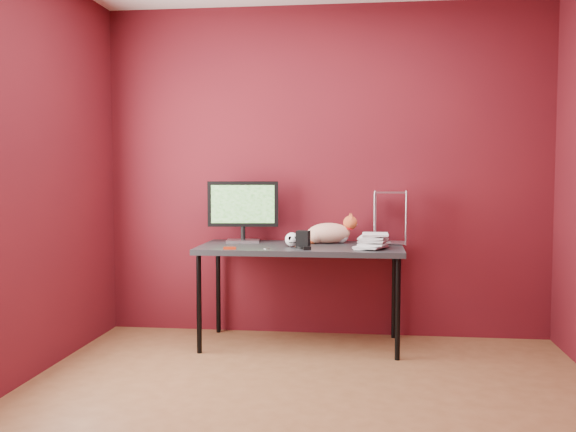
# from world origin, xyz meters

# --- Properties ---
(room) EXTENTS (3.52, 3.52, 2.61)m
(room) POSITION_xyz_m (0.00, 0.00, 1.45)
(room) COLOR brown
(room) RESTS_ON ground
(desk) EXTENTS (1.50, 0.70, 0.75)m
(desk) POSITION_xyz_m (-0.15, 1.37, 0.70)
(desk) COLOR black
(desk) RESTS_ON ground
(monitor) EXTENTS (0.55, 0.21, 0.47)m
(monitor) POSITION_xyz_m (-0.62, 1.54, 1.01)
(monitor) COLOR #ACACB1
(monitor) RESTS_ON desk
(cat) EXTENTS (0.46, 0.28, 0.23)m
(cat) POSITION_xyz_m (0.05, 1.55, 0.83)
(cat) COLOR #D2602C
(cat) RESTS_ON desk
(skull_mug) EXTENTS (0.11, 0.11, 0.10)m
(skull_mug) POSITION_xyz_m (-0.21, 1.29, 0.80)
(skull_mug) COLOR white
(skull_mug) RESTS_ON desk
(speaker) EXTENTS (0.11, 0.11, 0.13)m
(speaker) POSITION_xyz_m (-0.12, 1.20, 0.81)
(speaker) COLOR black
(speaker) RESTS_ON desk
(book_stack) EXTENTS (0.27, 0.30, 1.23)m
(book_stack) POSITION_xyz_m (0.29, 1.28, 1.36)
(book_stack) COLOR beige
(book_stack) RESTS_ON desk
(wire_rack) EXTENTS (0.25, 0.20, 0.40)m
(wire_rack) POSITION_xyz_m (0.51, 1.57, 0.95)
(wire_rack) COLOR #ACACB1
(wire_rack) RESTS_ON desk
(pocket_knife) EXTENTS (0.09, 0.03, 0.02)m
(pocket_knife) POSITION_xyz_m (-0.63, 1.08, 0.76)
(pocket_knife) COLOR #99220B
(pocket_knife) RESTS_ON desk
(black_gadget) EXTENTS (0.06, 0.04, 0.03)m
(black_gadget) POSITION_xyz_m (-0.08, 1.11, 0.76)
(black_gadget) COLOR black
(black_gadget) RESTS_ON desk
(washer) EXTENTS (0.05, 0.05, 0.00)m
(washer) POSITION_xyz_m (-0.37, 1.15, 0.75)
(washer) COLOR #ACACB1
(washer) RESTS_ON desk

